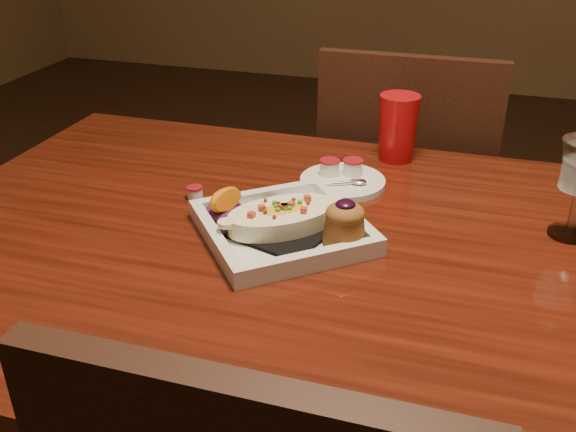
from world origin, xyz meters
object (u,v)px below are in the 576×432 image
(plate, at_px, (289,223))
(red_tumbler, at_px, (398,128))
(table, at_px, (357,302))
(chair_far, at_px, (404,210))
(saucer, at_px, (341,179))

(plate, bearing_deg, red_tumbler, 33.54)
(table, xyz_separation_m, red_tumbler, (-0.00, 0.38, 0.16))
(table, xyz_separation_m, chair_far, (-0.00, 0.63, -0.15))
(red_tumbler, bearing_deg, plate, -106.95)
(plate, relative_size, saucer, 2.14)
(chair_far, height_order, saucer, chair_far)
(chair_far, bearing_deg, saucer, 78.40)
(table, bearing_deg, plate, 176.41)
(plate, bearing_deg, saucer, 41.67)
(chair_far, xyz_separation_m, red_tumbler, (-0.00, -0.25, 0.31))
(saucer, height_order, red_tumbler, red_tumbler)
(saucer, bearing_deg, chair_far, 78.40)
(plate, height_order, red_tumbler, red_tumbler)
(chair_far, xyz_separation_m, plate, (-0.12, -0.62, 0.27))
(table, distance_m, saucer, 0.26)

